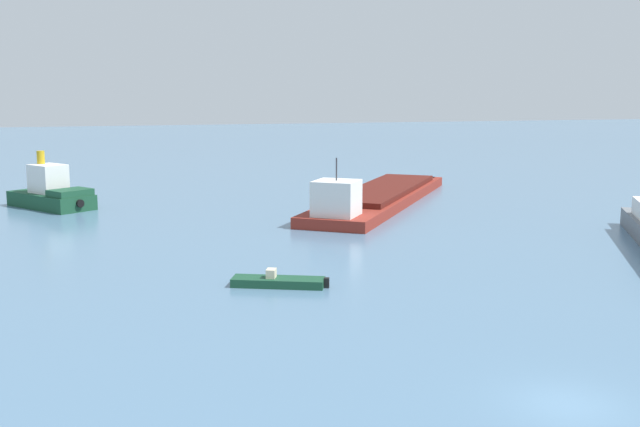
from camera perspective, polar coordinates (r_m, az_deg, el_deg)
The scene contains 4 objects.
ground_plane at distance 29.43m, azimuth 17.75°, elevation -13.26°, with size 400.00×400.00×0.00m, color slate.
fishing_skiff at distance 43.58m, azimuth -3.08°, elevation -5.03°, with size 5.41×3.26×0.98m.
tugboat at distance 75.12m, azimuth -19.14°, elevation 1.41°, with size 8.29×9.40×5.16m.
cargo_barge at distance 72.95m, azimuth 4.23°, elevation 1.28°, with size 22.45×28.79×5.51m.
Camera 1 is at (-15.10, -22.68, 11.13)m, focal length 43.48 mm.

